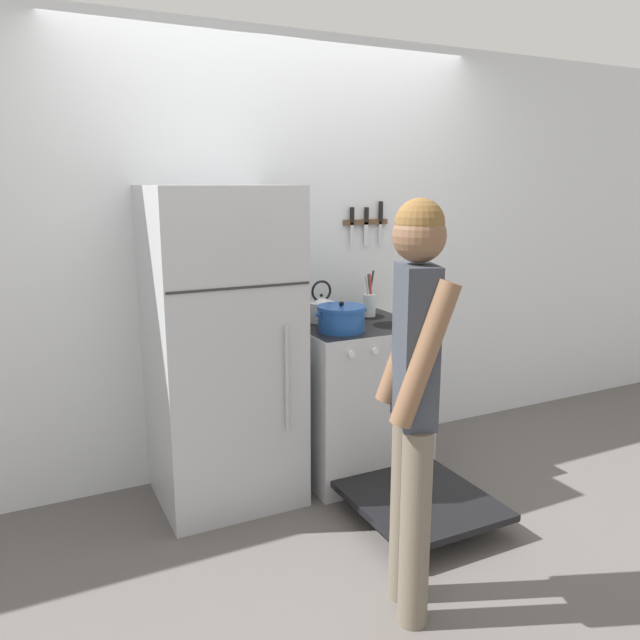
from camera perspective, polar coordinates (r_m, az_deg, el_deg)
The scene contains 9 objects.
ground_plane at distance 4.08m, azimuth -3.08°, elevation -12.25°, with size 14.00×14.00×0.00m, color #5B5654.
wall_back at distance 3.76m, azimuth -3.49°, elevation 5.86°, with size 10.00×0.06×2.55m.
refrigerator at distance 3.35m, azimuth -8.90°, elevation -2.55°, with size 0.73×0.67×1.69m.
stove_range at distance 3.73m, azimuth 3.42°, elevation -7.26°, with size 0.72×1.40×0.90m.
dutch_oven_pot at distance 3.43m, azimuth 1.97°, elevation 0.15°, with size 0.31×0.27×0.17m.
tea_kettle at distance 3.66m, azimuth 0.15°, elevation 1.06°, with size 0.21×0.16×0.25m.
utensil_jar at distance 3.83m, azimuth 4.54°, elevation 1.54°, with size 0.08×0.08×0.28m.
person at distance 2.39m, azimuth 8.60°, elevation -6.27°, with size 0.34×0.39×1.65m.
wall_knife_strip at distance 3.96m, azimuth 4.27°, elevation 9.06°, with size 0.31×0.03×0.28m.
Camera 1 is at (-1.45, -3.41, 1.70)m, focal length 35.00 mm.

